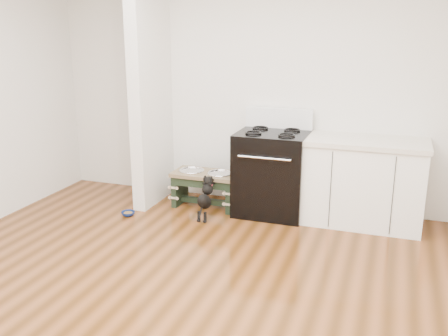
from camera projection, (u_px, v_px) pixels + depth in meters
ground at (168, 305)px, 3.76m from camera, size 5.00×5.00×0.00m
room_shell at (161, 90)px, 3.31m from camera, size 5.00×5.00×5.00m
partition_wall at (151, 88)px, 5.67m from camera, size 0.15×0.80×2.70m
oven_range at (272, 172)px, 5.51m from camera, size 0.76×0.69×1.14m
cabinet_run at (363, 182)px, 5.22m from camera, size 1.24×0.64×0.91m
dog_feeder at (206, 182)px, 5.74m from camera, size 0.75×0.40×0.43m
puppy at (206, 196)px, 5.39m from camera, size 0.13×0.39×0.46m
floor_bowl at (128, 214)px, 5.53m from camera, size 0.16×0.16×0.05m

